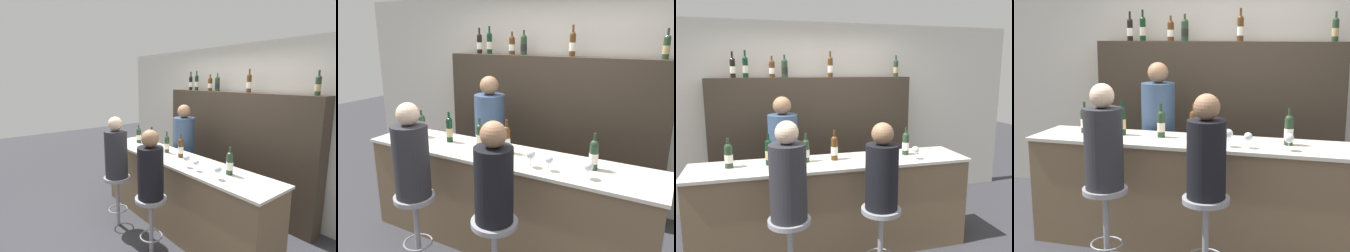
# 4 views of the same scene
# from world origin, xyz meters

# --- Properties ---
(wall_back) EXTENTS (6.40, 0.05, 2.60)m
(wall_back) POSITION_xyz_m (0.00, 1.71, 1.30)
(wall_back) COLOR beige
(wall_back) RESTS_ON ground_plane
(bar_counter) EXTENTS (2.93, 0.61, 1.00)m
(bar_counter) POSITION_xyz_m (0.00, 0.29, 0.50)
(bar_counter) COLOR brown
(bar_counter) RESTS_ON ground_plane
(back_bar_cabinet) EXTENTS (2.74, 0.28, 1.85)m
(back_bar_cabinet) POSITION_xyz_m (0.00, 1.48, 0.92)
(back_bar_cabinet) COLOR #382D23
(back_bar_cabinet) RESTS_ON ground_plane
(wine_bottle_counter_0) EXTENTS (0.08, 0.08, 0.30)m
(wine_bottle_counter_0) POSITION_xyz_m (-1.04, 0.34, 1.13)
(wine_bottle_counter_0) COLOR #233823
(wine_bottle_counter_0) RESTS_ON bar_counter
(wine_bottle_counter_1) EXTENTS (0.07, 0.07, 0.32)m
(wine_bottle_counter_1) POSITION_xyz_m (-0.66, 0.34, 1.14)
(wine_bottle_counter_1) COLOR black
(wine_bottle_counter_1) RESTS_ON bar_counter
(wine_bottle_counter_2) EXTENTS (0.07, 0.07, 0.31)m
(wine_bottle_counter_2) POSITION_xyz_m (-0.28, 0.34, 1.13)
(wine_bottle_counter_2) COLOR #233823
(wine_bottle_counter_2) RESTS_ON bar_counter
(wine_bottle_counter_3) EXTENTS (0.07, 0.07, 0.32)m
(wine_bottle_counter_3) POSITION_xyz_m (0.02, 0.34, 1.13)
(wine_bottle_counter_3) COLOR #4C2D14
(wine_bottle_counter_3) RESTS_ON bar_counter
(wine_bottle_counter_4) EXTENTS (0.08, 0.08, 0.31)m
(wine_bottle_counter_4) POSITION_xyz_m (0.85, 0.34, 1.13)
(wine_bottle_counter_4) COLOR #233823
(wine_bottle_counter_4) RESTS_ON bar_counter
(wine_bottle_backbar_0) EXTENTS (0.07, 0.07, 0.33)m
(wine_bottle_backbar_0) POSITION_xyz_m (-1.02, 1.48, 1.98)
(wine_bottle_backbar_0) COLOR black
(wine_bottle_backbar_0) RESTS_ON back_bar_cabinet
(wine_bottle_backbar_1) EXTENTS (0.07, 0.07, 0.35)m
(wine_bottle_backbar_1) POSITION_xyz_m (-0.87, 1.48, 1.99)
(wine_bottle_backbar_1) COLOR black
(wine_bottle_backbar_1) RESTS_ON back_bar_cabinet
(wine_bottle_backbar_2) EXTENTS (0.07, 0.07, 0.28)m
(wine_bottle_backbar_2) POSITION_xyz_m (-0.53, 1.48, 1.96)
(wine_bottle_backbar_2) COLOR #4C2D14
(wine_bottle_backbar_2) RESTS_ON back_bar_cabinet
(wine_bottle_backbar_3) EXTENTS (0.08, 0.08, 0.30)m
(wine_bottle_backbar_3) POSITION_xyz_m (-0.37, 1.48, 1.97)
(wine_bottle_backbar_3) COLOR #233823
(wine_bottle_backbar_3) RESTS_ON back_bar_cabinet
(wine_bottle_backbar_4) EXTENTS (0.07, 0.07, 0.35)m
(wine_bottle_backbar_4) POSITION_xyz_m (0.25, 1.48, 1.99)
(wine_bottle_backbar_4) COLOR #4C2D14
(wine_bottle_backbar_4) RESTS_ON back_bar_cabinet
(wine_bottle_backbar_5) EXTENTS (0.07, 0.07, 0.30)m
(wine_bottle_backbar_5) POSITION_xyz_m (1.22, 1.48, 1.97)
(wine_bottle_backbar_5) COLOR #233823
(wine_bottle_backbar_5) RESTS_ON back_bar_cabinet
(wine_glass_0) EXTENTS (0.08, 0.08, 0.15)m
(wine_glass_0) POSITION_xyz_m (0.37, 0.13, 1.11)
(wine_glass_0) COLOR silver
(wine_glass_0) RESTS_ON bar_counter
(wine_glass_1) EXTENTS (0.07, 0.07, 0.13)m
(wine_glass_1) POSITION_xyz_m (0.54, 0.13, 1.09)
(wine_glass_1) COLOR silver
(wine_glass_1) RESTS_ON bar_counter
(wine_glass_2) EXTENTS (0.08, 0.08, 0.14)m
(wine_glass_2) POSITION_xyz_m (0.86, 0.13, 1.10)
(wine_glass_2) COLOR silver
(wine_glass_2) RESTS_ON bar_counter
(bar_stool_left) EXTENTS (0.36, 0.36, 0.72)m
(bar_stool_left) POSITION_xyz_m (-0.53, -0.34, 0.56)
(bar_stool_left) COLOR gray
(bar_stool_left) RESTS_ON ground_plane
(guest_seated_left) EXTENTS (0.31, 0.31, 0.84)m
(guest_seated_left) POSITION_xyz_m (-0.53, -0.34, 1.08)
(guest_seated_left) COLOR #28282D
(guest_seated_left) RESTS_ON bar_stool_left
(bar_stool_right) EXTENTS (0.36, 0.36, 0.72)m
(bar_stool_right) POSITION_xyz_m (0.29, -0.34, 0.56)
(bar_stool_right) COLOR gray
(bar_stool_right) RESTS_ON ground_plane
(guest_seated_right) EXTENTS (0.29, 0.29, 0.79)m
(guest_seated_right) POSITION_xyz_m (0.29, -0.34, 1.06)
(guest_seated_right) COLOR black
(guest_seated_right) RESTS_ON bar_stool_right
(bartender) EXTENTS (0.34, 0.34, 1.65)m
(bartender) POSITION_xyz_m (-0.47, 0.83, 0.76)
(bartender) COLOR #334766
(bartender) RESTS_ON ground_plane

